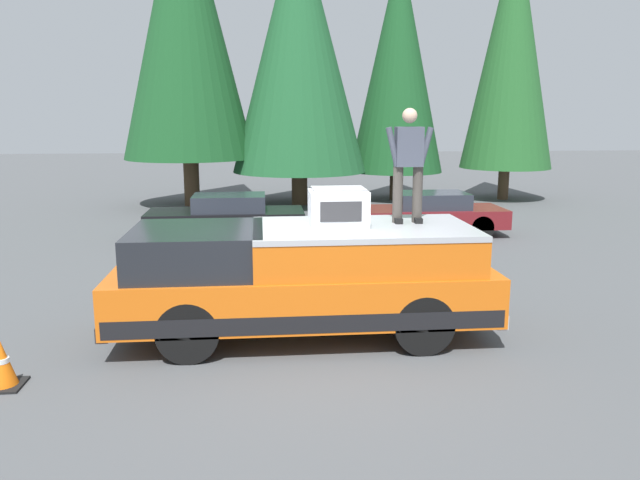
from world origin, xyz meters
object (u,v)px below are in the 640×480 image
pickup_truck (303,279)px  person_on_truck_bed (409,162)px  parked_car_maroon (428,214)px  traffic_cone (1,364)px  parked_car_black (227,216)px  compressor_unit (338,207)px

pickup_truck → person_on_truck_bed: (0.24, -1.59, 1.68)m
parked_car_maroon → traffic_cone: bearing=139.5°
parked_car_maroon → parked_car_black: size_ratio=1.00×
person_on_truck_bed → parked_car_black: size_ratio=0.41×
compressor_unit → traffic_cone: compressor_unit is taller
pickup_truck → traffic_cone: pickup_truck is taller
person_on_truck_bed → traffic_cone: size_ratio=2.73×
traffic_cone → pickup_truck: bearing=-68.9°
person_on_truck_bed → parked_car_maroon: person_on_truck_bed is taller
pickup_truck → compressor_unit: size_ratio=6.60×
compressor_unit → parked_car_black: compressor_unit is taller
pickup_truck → compressor_unit: 1.17m
compressor_unit → traffic_cone: bearing=109.1°
parked_car_black → traffic_cone: size_ratio=6.61×
person_on_truck_bed → traffic_cone: (-1.69, 5.35, -2.26)m
parked_car_maroon → parked_car_black: (0.06, 5.45, 0.00)m
compressor_unit → pickup_truck: bearing=93.7°
compressor_unit → person_on_truck_bed: 1.26m
compressor_unit → parked_car_maroon: 8.39m
parked_car_maroon → compressor_unit: bearing=155.6°
parked_car_maroon → parked_car_black: same height
parked_car_black → traffic_cone: parked_car_black is taller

